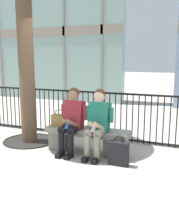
{
  "coord_description": "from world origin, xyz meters",
  "views": [
    {
      "loc": [
        1.95,
        -4.42,
        1.73
      ],
      "look_at": [
        0.0,
        0.1,
        0.75
      ],
      "focal_mm": 43.06,
      "sensor_mm": 36.0,
      "label": 1
    }
  ],
  "objects_px": {
    "seated_person_companion": "(98,121)",
    "shopping_bag": "(119,153)",
    "stone_bench": "(87,138)",
    "handbag_on_bench": "(60,120)",
    "seated_person_with_phone": "(72,118)"
  },
  "relations": [
    {
      "from": "seated_person_companion",
      "to": "shopping_bag",
      "type": "xyz_separation_m",
      "value": [
        0.48,
        -0.26,
        -0.45
      ]
    },
    {
      "from": "seated_person_with_phone",
      "to": "shopping_bag",
      "type": "height_order",
      "value": "seated_person_with_phone"
    },
    {
      "from": "stone_bench",
      "to": "seated_person_with_phone",
      "type": "relative_size",
      "value": 1.32
    },
    {
      "from": "handbag_on_bench",
      "to": "shopping_bag",
      "type": "height_order",
      "value": "handbag_on_bench"
    },
    {
      "from": "handbag_on_bench",
      "to": "seated_person_companion",
      "type": "bearing_deg",
      "value": -8.09
    },
    {
      "from": "handbag_on_bench",
      "to": "shopping_bag",
      "type": "distance_m",
      "value": 1.41
    },
    {
      "from": "handbag_on_bench",
      "to": "seated_person_with_phone",
      "type": "bearing_deg",
      "value": -20.03
    },
    {
      "from": "seated_person_with_phone",
      "to": "shopping_bag",
      "type": "xyz_separation_m",
      "value": [
        0.98,
        -0.26,
        -0.45
      ]
    },
    {
      "from": "seated_person_with_phone",
      "to": "handbag_on_bench",
      "type": "distance_m",
      "value": 0.36
    },
    {
      "from": "stone_bench",
      "to": "handbag_on_bench",
      "type": "xyz_separation_m",
      "value": [
        -0.58,
        -0.01,
        0.3
      ]
    },
    {
      "from": "seated_person_companion",
      "to": "seated_person_with_phone",
      "type": "bearing_deg",
      "value": 180.0
    },
    {
      "from": "stone_bench",
      "to": "seated_person_companion",
      "type": "height_order",
      "value": "seated_person_companion"
    },
    {
      "from": "handbag_on_bench",
      "to": "shopping_bag",
      "type": "xyz_separation_m",
      "value": [
        1.31,
        -0.38,
        -0.36
      ]
    },
    {
      "from": "seated_person_with_phone",
      "to": "shopping_bag",
      "type": "bearing_deg",
      "value": -14.89
    },
    {
      "from": "stone_bench",
      "to": "seated_person_with_phone",
      "type": "xyz_separation_m",
      "value": [
        -0.25,
        -0.13,
        0.38
      ]
    }
  ]
}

